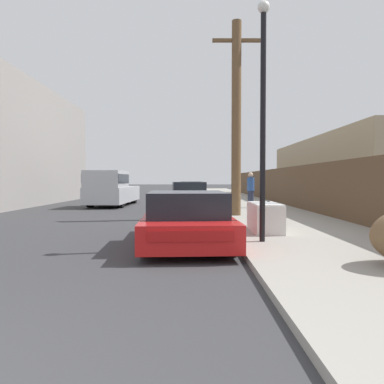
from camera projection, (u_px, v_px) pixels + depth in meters
The scene contains 11 objects.
sidewalk_curb at pixel (236, 200), 25.24m from camera, with size 4.20×63.00×0.12m, color #9E998E.
discarded_fridge at pixel (263, 217), 9.67m from camera, with size 0.71×1.63×0.76m.
parked_sports_car_red at pixel (185, 220), 8.37m from camera, with size 2.11×4.45×1.20m.
car_parked_mid at pixel (187, 196), 19.38m from camera, with size 2.22×4.45×1.34m.
car_parked_far at pixel (190, 190), 29.23m from camera, with size 2.06×4.49×1.31m.
pickup_truck at pixel (110, 189), 20.48m from camera, with size 2.08×5.92×1.92m.
utility_pole at pixel (235, 117), 13.97m from camera, with size 1.80×0.36×7.23m.
street_lamp at pixel (261, 104), 8.01m from camera, with size 0.26×0.26×5.14m.
wooden_fence at pixel (276, 185), 21.99m from camera, with size 0.08×37.11×1.99m, color brown.
building_right_house at pixel (352, 170), 24.35m from camera, with size 6.00×17.75×4.11m, color tan.
pedestrian at pixel (249, 190), 17.78m from camera, with size 0.34×0.34×1.68m.
Camera 1 is at (2.24, -1.69, 1.46)m, focal length 35.00 mm.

